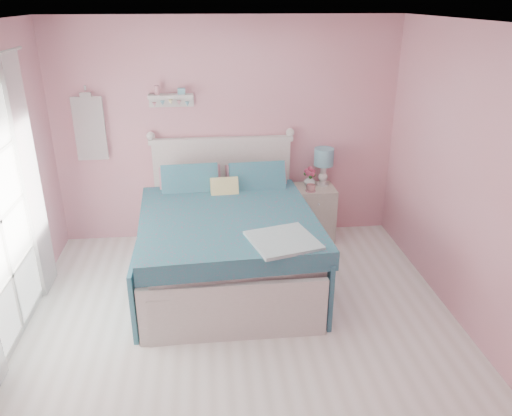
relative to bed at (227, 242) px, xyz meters
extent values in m
plane|color=silver|center=(0.07, -1.16, -0.42)|extent=(4.50, 4.50, 0.00)
plane|color=pink|center=(0.07, 1.09, 0.88)|extent=(4.00, 0.00, 4.00)
plane|color=pink|center=(2.08, -1.16, 0.88)|extent=(0.00, 4.50, 4.50)
plane|color=white|center=(0.07, -1.16, 2.18)|extent=(4.50, 4.50, 0.00)
cube|color=silver|center=(0.00, -0.03, -0.19)|extent=(1.70, 2.18, 0.46)
cube|color=silver|center=(0.00, -0.03, 0.12)|extent=(1.63, 2.11, 0.16)
cube|color=silver|center=(0.00, 1.03, 0.18)|extent=(1.62, 0.07, 1.20)
cube|color=silver|center=(0.00, 1.03, 0.81)|extent=(1.68, 0.09, 0.06)
cube|color=silver|center=(0.00, -1.07, -0.14)|extent=(1.62, 0.06, 0.56)
cube|color=teal|center=(0.00, -0.18, 0.29)|extent=(1.80, 1.92, 0.18)
cube|color=pink|center=(-0.38, 0.71, 0.40)|extent=(0.69, 0.31, 0.43)
cube|color=pink|center=(0.38, 0.71, 0.40)|extent=(0.69, 0.31, 0.43)
cube|color=#CCBC59|center=(0.00, 0.43, 0.40)|extent=(0.31, 0.23, 0.31)
cube|color=beige|center=(1.10, 0.84, -0.08)|extent=(0.46, 0.43, 0.66)
cube|color=silver|center=(1.10, 0.64, 0.12)|extent=(0.40, 0.02, 0.16)
sphere|color=white|center=(1.10, 0.62, 0.12)|extent=(0.03, 0.03, 0.03)
cylinder|color=white|center=(1.20, 0.90, 0.26)|extent=(0.15, 0.15, 0.02)
cylinder|color=white|center=(1.20, 0.90, 0.38)|extent=(0.07, 0.07, 0.25)
cylinder|color=#77B5C6|center=(1.20, 0.90, 0.60)|extent=(0.23, 0.23, 0.21)
imported|color=silver|center=(1.04, 0.88, 0.32)|extent=(0.15, 0.15, 0.15)
imported|color=#D58E91|center=(1.02, 0.71, 0.29)|extent=(0.12, 0.12, 0.08)
sphere|color=#D4486D|center=(1.04, 0.88, 0.47)|extent=(0.06, 0.06, 0.06)
sphere|color=#D4486D|center=(1.08, 0.90, 0.43)|extent=(0.06, 0.06, 0.06)
sphere|color=#D4486D|center=(1.00, 0.89, 0.44)|extent=(0.06, 0.06, 0.06)
sphere|color=#D4486D|center=(1.06, 0.85, 0.41)|extent=(0.06, 0.06, 0.06)
sphere|color=#D4486D|center=(1.01, 0.86, 0.42)|extent=(0.06, 0.06, 0.06)
cube|color=silver|center=(-0.55, 1.01, 1.33)|extent=(0.50, 0.14, 0.04)
cube|color=silver|center=(-0.55, 1.07, 1.26)|extent=(0.50, 0.03, 0.12)
cylinder|color=#D18C99|center=(-0.70, 1.01, 1.40)|extent=(0.06, 0.06, 0.10)
cube|color=#77B5C6|center=(-0.43, 1.01, 1.38)|extent=(0.08, 0.06, 0.07)
cube|color=white|center=(-1.48, 1.02, 0.98)|extent=(0.34, 0.03, 0.72)
cube|color=silver|center=(-1.90, -0.76, -0.39)|extent=(0.04, 1.32, 0.06)
cube|color=silver|center=(-1.90, -0.13, 0.63)|extent=(0.04, 0.06, 2.10)
cube|color=white|center=(-1.84, -0.02, 0.76)|extent=(0.04, 0.40, 2.32)
camera|label=1|loc=(-0.18, -4.65, 2.36)|focal=35.00mm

